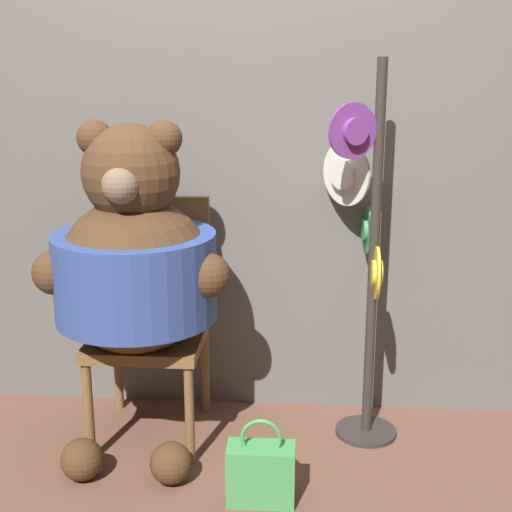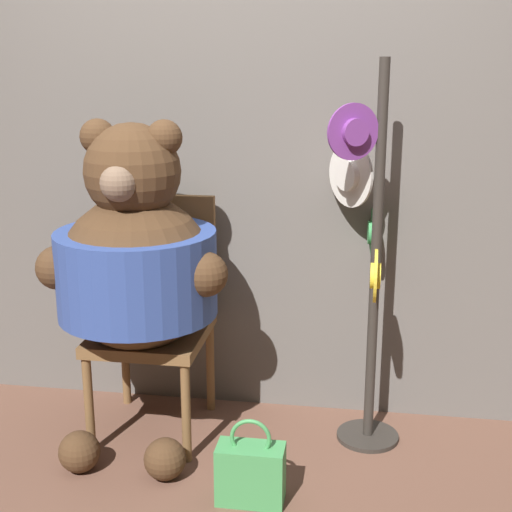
# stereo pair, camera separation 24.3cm
# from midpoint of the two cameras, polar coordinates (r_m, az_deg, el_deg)

# --- Properties ---
(ground_plane) EXTENTS (14.00, 14.00, 0.00)m
(ground_plane) POSITION_cam_midpoint_polar(r_m,az_deg,el_deg) (3.13, -4.63, -16.82)
(ground_plane) COLOR brown
(wall_back) EXTENTS (8.00, 0.10, 2.40)m
(wall_back) POSITION_cam_midpoint_polar(r_m,az_deg,el_deg) (3.35, -3.35, 7.36)
(wall_back) COLOR #66605B
(wall_back) RESTS_ON ground_plane
(chair) EXTENTS (0.49, 0.54, 1.07)m
(chair) POSITION_cam_midpoint_polar(r_m,az_deg,el_deg) (3.29, -10.38, -4.37)
(chair) COLOR brown
(chair) RESTS_ON ground_plane
(teddy_bear) EXTENTS (0.82, 0.73, 1.44)m
(teddy_bear) POSITION_cam_midpoint_polar(r_m,az_deg,el_deg) (3.05, -11.93, -0.80)
(teddy_bear) COLOR #4C331E
(teddy_bear) RESTS_ON ground_plane
(hat_display_rack) EXTENTS (0.36, 0.58, 1.68)m
(hat_display_rack) POSITION_cam_midpoint_polar(r_m,az_deg,el_deg) (3.10, 6.39, 0.50)
(hat_display_rack) COLOR #332D28
(hat_display_rack) RESTS_ON ground_plane
(handbag_on_ground) EXTENTS (0.26, 0.13, 0.35)m
(handbag_on_ground) POSITION_cam_midpoint_polar(r_m,az_deg,el_deg) (2.88, -2.12, -16.96)
(handbag_on_ground) COLOR #479E56
(handbag_on_ground) RESTS_ON ground_plane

